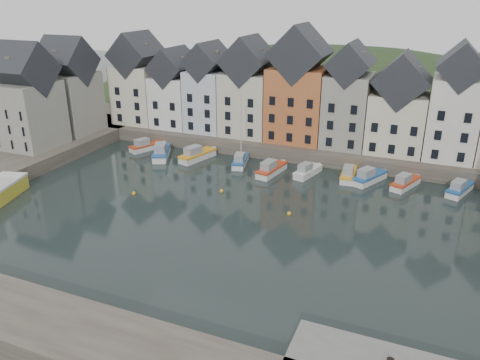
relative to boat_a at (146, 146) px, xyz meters
The scene contains 17 objects.
ground 29.49m from the boat_a, 39.92° to the right, with size 260.00×260.00×0.00m, color black.
far_quay 25.18m from the boat_a, 26.11° to the left, with size 90.00×16.00×2.00m, color #463D36.
left_quay 21.46m from the boat_a, 132.11° to the right, with size 14.00×54.00×2.00m, color #463D36.
hillside 47.26m from the boat_a, 58.60° to the left, with size 153.60×70.40×64.00m.
far_terrace 28.58m from the boat_a, 19.37° to the left, with size 72.37×8.16×17.78m.
left_terrace 16.62m from the boat_a, 157.97° to the right, with size 7.65×17.00×15.69m.
mooring_buoys 23.05m from the boat_a, 36.13° to the right, with size 20.50×5.50×0.50m.
boat_a is the anchor object (origin of this frame).
boat_b 4.73m from the boat_a, 26.25° to the right, with size 4.85×7.22×2.67m.
boat_c 9.90m from the boat_a, ahead, with size 3.78×6.93×2.54m.
boat_d 16.95m from the boat_a, ahead, with size 3.01×5.88×10.76m.
boat_e 22.53m from the boat_a, ahead, with size 2.93×6.46×2.39m.
boat_f 27.29m from the boat_a, ahead, with size 3.05×5.82×2.14m.
boat_g 32.82m from the boat_a, ahead, with size 2.24×5.95×2.24m.
boat_h 35.60m from the boat_a, ahead, with size 4.28×6.38×2.36m.
boat_i 40.29m from the boat_a, ahead, with size 3.73×5.91×2.18m.
boat_j 46.86m from the boat_a, ahead, with size 3.60×5.92×2.18m.
Camera 1 is at (19.53, -42.15, 24.01)m, focal length 35.00 mm.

